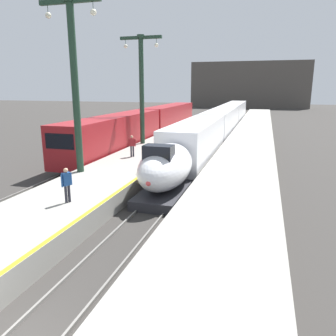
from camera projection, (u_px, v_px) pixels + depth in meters
The scene contains 15 objects.
platform_left at pixel (161, 149), 31.78m from camera, with size 4.80×110.00×1.05m, color gray.
platform_right at pixel (246, 154), 29.57m from camera, with size 4.80×110.00×1.05m, color gray.
platform_left_safety_stripe at pixel (184, 145), 31.03m from camera, with size 0.20×107.80×0.01m, color yellow.
rail_main_left at pixel (200, 151), 33.55m from camera, with size 0.08×110.00×0.12m, color slate.
rail_main_right at pixel (214, 152), 33.14m from camera, with size 0.08×110.00×0.12m, color slate.
rail_secondary_left at pixel (126, 147), 35.76m from camera, with size 0.08×110.00×0.12m, color slate.
rail_secondary_right at pixel (139, 148), 35.36m from camera, with size 0.08×110.00×0.12m, color slate.
highspeed_train_main at pixel (221, 123), 42.12m from camera, with size 2.92×56.47×3.60m.
regional_train_adjacent at pixel (148, 123), 39.74m from camera, with size 2.85×36.60×3.80m.
station_column_mid at pixel (74, 73), 19.97m from camera, with size 4.00×0.68×10.46m.
station_column_far at pixel (142, 81), 30.73m from camera, with size 4.00×0.68×9.96m.
passenger_near_edge at pixel (132, 144), 25.75m from camera, with size 0.55×0.33×1.69m.
passenger_mid_platform at pixel (67, 182), 15.47m from camera, with size 0.36×0.53×1.69m.
rolling_suitcase at pixel (150, 154), 25.34m from camera, with size 0.40×0.22×0.98m.
terminus_back_wall at pixel (249, 85), 101.08m from camera, with size 36.00×2.00×14.00m, color #4C4742.
Camera 1 is at (5.42, -5.07, 6.42)m, focal length 35.16 mm.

